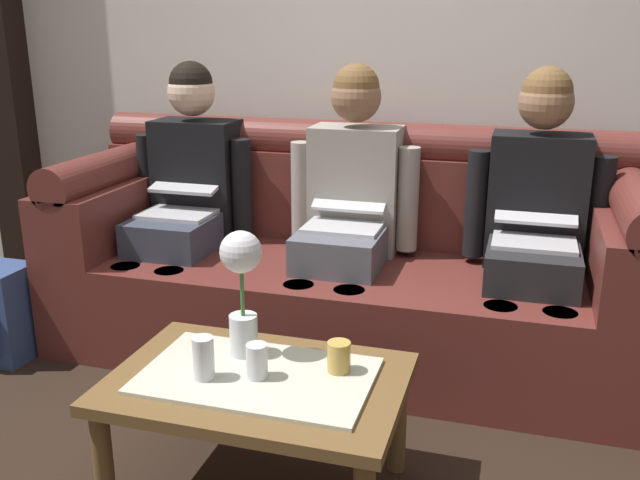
# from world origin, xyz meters

# --- Properties ---
(back_wall_patterned) EXTENTS (6.00, 0.12, 2.90)m
(back_wall_patterned) POSITION_xyz_m (0.00, 1.70, 1.45)
(back_wall_patterned) COLOR silver
(back_wall_patterned) RESTS_ON ground_plane
(couch) EXTENTS (2.48, 0.88, 0.96)m
(couch) POSITION_xyz_m (0.00, 1.17, 0.37)
(couch) COLOR maroon
(couch) RESTS_ON ground_plane
(person_left) EXTENTS (0.56, 0.67, 1.22)m
(person_left) POSITION_xyz_m (-0.75, 1.17, 0.66)
(person_left) COLOR #383D4C
(person_left) RESTS_ON ground_plane
(person_middle) EXTENTS (0.56, 0.67, 1.22)m
(person_middle) POSITION_xyz_m (0.00, 1.17, 0.66)
(person_middle) COLOR #595B66
(person_middle) RESTS_ON ground_plane
(person_right) EXTENTS (0.56, 0.67, 1.22)m
(person_right) POSITION_xyz_m (0.75, 1.17, 0.66)
(person_right) COLOR #232326
(person_right) RESTS_ON ground_plane
(coffee_table) EXTENTS (0.85, 0.58, 0.40)m
(coffee_table) POSITION_xyz_m (0.00, 0.09, 0.34)
(coffee_table) COLOR brown
(coffee_table) RESTS_ON ground_plane
(flower_vase) EXTENTS (0.13, 0.13, 0.39)m
(flower_vase) POSITION_xyz_m (-0.08, 0.20, 0.65)
(flower_vase) COLOR silver
(flower_vase) RESTS_ON coffee_table
(cup_near_left) EXTENTS (0.06, 0.06, 0.10)m
(cup_near_left) POSITION_xyz_m (0.01, 0.07, 0.46)
(cup_near_left) COLOR silver
(cup_near_left) RESTS_ON coffee_table
(cup_near_right) EXTENTS (0.06, 0.06, 0.13)m
(cup_near_right) POSITION_xyz_m (-0.13, 0.03, 0.47)
(cup_near_right) COLOR silver
(cup_near_right) RESTS_ON coffee_table
(cup_far_center) EXTENTS (0.07, 0.07, 0.09)m
(cup_far_center) POSITION_xyz_m (0.22, 0.18, 0.45)
(cup_far_center) COLOR gold
(cup_far_center) RESTS_ON coffee_table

